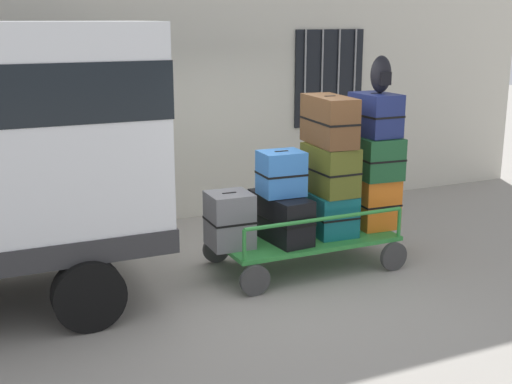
{
  "coord_description": "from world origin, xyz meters",
  "views": [
    {
      "loc": [
        -3.33,
        -6.93,
        2.91
      ],
      "look_at": [
        -0.22,
        -0.16,
        1.0
      ],
      "focal_mm": 47.47,
      "sensor_mm": 36.0,
      "label": 1
    }
  ],
  "objects": [
    {
      "name": "ground_plane",
      "position": [
        0.0,
        0.0,
        0.0
      ],
      "size": [
        40.0,
        40.0,
        0.0
      ],
      "primitive_type": "plane",
      "color": "gray"
    },
    {
      "name": "building_wall",
      "position": [
        0.0,
        2.53,
        2.5
      ],
      "size": [
        12.0,
        0.38,
        5.0
      ],
      "color": "beige",
      "rests_on": "ground"
    },
    {
      "name": "luggage_cart",
      "position": [
        0.41,
        -0.16,
        0.33
      ],
      "size": [
        2.16,
        1.2,
        0.4
      ],
      "color": "#2D8438",
      "rests_on": "ground"
    },
    {
      "name": "cart_railing",
      "position": [
        0.41,
        -0.16,
        0.69
      ],
      "size": [
        2.05,
        1.06,
        0.37
      ],
      "color": "#2D8438",
      "rests_on": "luggage_cart"
    },
    {
      "name": "suitcase_left_bottom",
      "position": [
        -0.55,
        -0.16,
        0.71
      ],
      "size": [
        0.5,
        0.49,
        0.63
      ],
      "color": "slate",
      "rests_on": "luggage_cart"
    },
    {
      "name": "suitcase_midleft_bottom",
      "position": [
        0.09,
        -0.17,
        0.66
      ],
      "size": [
        0.47,
        0.94,
        0.54
      ],
      "color": "black",
      "rests_on": "luggage_cart"
    },
    {
      "name": "suitcase_midleft_middle",
      "position": [
        0.09,
        -0.18,
        1.19
      ],
      "size": [
        0.52,
        0.43,
        0.52
      ],
      "color": "#3372C6",
      "rests_on": "suitcase_midleft_bottom"
    },
    {
      "name": "suitcase_center_bottom",
      "position": [
        0.73,
        -0.17,
        0.64
      ],
      "size": [
        0.52,
        0.76,
        0.5
      ],
      "color": "#0F5960",
      "rests_on": "luggage_cart"
    },
    {
      "name": "suitcase_center_middle",
      "position": [
        0.73,
        -0.19,
        1.18
      ],
      "size": [
        0.44,
        0.74,
        0.58
      ],
      "color": "#4C5119",
      "rests_on": "suitcase_center_bottom"
    },
    {
      "name": "suitcase_center_top",
      "position": [
        0.73,
        -0.14,
        1.75
      ],
      "size": [
        0.47,
        0.89,
        0.58
      ],
      "color": "brown",
      "rests_on": "suitcase_center_middle"
    },
    {
      "name": "suitcase_midright_bottom",
      "position": [
        1.38,
        -0.19,
        0.7
      ],
      "size": [
        0.52,
        0.57,
        0.62
      ],
      "color": "orange",
      "rests_on": "luggage_cart"
    },
    {
      "name": "suitcase_midright_middle",
      "position": [
        1.38,
        -0.17,
        1.27
      ],
      "size": [
        0.55,
        0.69,
        0.51
      ],
      "color": "#194C28",
      "rests_on": "suitcase_midright_bottom"
    },
    {
      "name": "suitcase_midright_top",
      "position": [
        1.38,
        -0.14,
        1.79
      ],
      "size": [
        0.43,
        0.63,
        0.52
      ],
      "color": "navy",
      "rests_on": "suitcase_midright_middle"
    },
    {
      "name": "backpack",
      "position": [
        1.41,
        -0.17,
        2.27
      ],
      "size": [
        0.27,
        0.22,
        0.44
      ],
      "color": "black",
      "rests_on": "suitcase_midright_top"
    }
  ]
}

